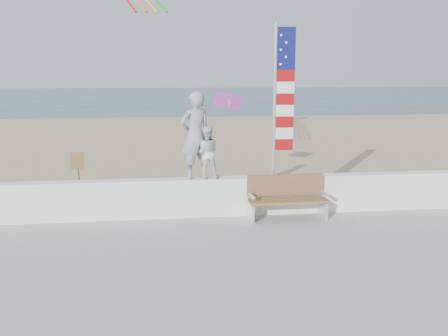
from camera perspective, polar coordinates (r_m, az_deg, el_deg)
The scene contains 9 objects.
ground at distance 9.49m, azimuth 0.18°, elevation -10.19°, with size 220.00×220.00×0.00m, color #2C4A59.
sand at distance 18.12m, azimuth -3.50°, elevation 0.35°, with size 90.00×40.00×0.08m, color tan.
seawall at distance 11.18m, azimuth -1.15°, elevation -3.44°, with size 30.00×0.35×0.90m, color white.
adult at distance 10.87m, azimuth -3.45°, elevation 3.91°, with size 0.73×0.48×2.00m, color gray.
child at distance 10.94m, azimuth -2.12°, elevation 1.89°, with size 0.59×0.46×1.22m, color silver.
bench at distance 11.03m, azimuth 7.57°, elevation -3.45°, with size 1.80×0.57×1.00m.
flag at distance 11.09m, azimuth 6.76°, elevation 8.73°, with size 0.50×0.08×3.50m.
parafoil_kite at distance 13.91m, azimuth 0.61°, elevation 8.09°, with size 0.88×0.36×0.59m.
sign at distance 12.54m, azimuth -17.16°, elevation -0.85°, with size 0.32×0.07×1.46m.
Camera 1 is at (-1.14, -8.75, 3.48)m, focal length 38.00 mm.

